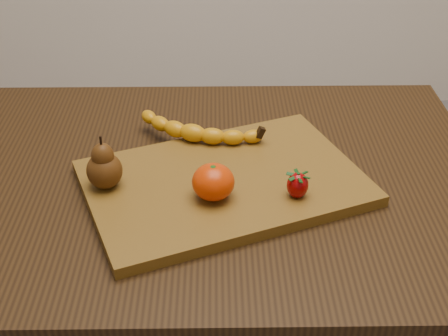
{
  "coord_description": "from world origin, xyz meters",
  "views": [
    {
      "loc": [
        0.02,
        -0.9,
        1.37
      ],
      "look_at": [
        0.04,
        -0.04,
        0.8
      ],
      "focal_mm": 50.0,
      "sensor_mm": 36.0,
      "label": 1
    }
  ],
  "objects_px": {
    "pear": "(103,162)",
    "cutting_board": "(224,183)",
    "table": "(204,219)",
    "mandarin": "(213,182)"
  },
  "relations": [
    {
      "from": "mandarin",
      "to": "cutting_board",
      "type": "bearing_deg",
      "value": 71.56
    },
    {
      "from": "table",
      "to": "mandarin",
      "type": "relative_size",
      "value": 14.75
    },
    {
      "from": "cutting_board",
      "to": "pear",
      "type": "xyz_separation_m",
      "value": [
        -0.19,
        -0.02,
        0.06
      ]
    },
    {
      "from": "cutting_board",
      "to": "mandarin",
      "type": "relative_size",
      "value": 6.64
    },
    {
      "from": "table",
      "to": "cutting_board",
      "type": "xyz_separation_m",
      "value": [
        0.04,
        -0.04,
        0.11
      ]
    },
    {
      "from": "table",
      "to": "mandarin",
      "type": "xyz_separation_m",
      "value": [
        0.02,
        -0.09,
        0.15
      ]
    },
    {
      "from": "pear",
      "to": "cutting_board",
      "type": "bearing_deg",
      "value": 5.5
    },
    {
      "from": "pear",
      "to": "mandarin",
      "type": "xyz_separation_m",
      "value": [
        0.18,
        -0.03,
        -0.02
      ]
    },
    {
      "from": "table",
      "to": "cutting_board",
      "type": "distance_m",
      "value": 0.12
    },
    {
      "from": "table",
      "to": "pear",
      "type": "height_order",
      "value": "pear"
    }
  ]
}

